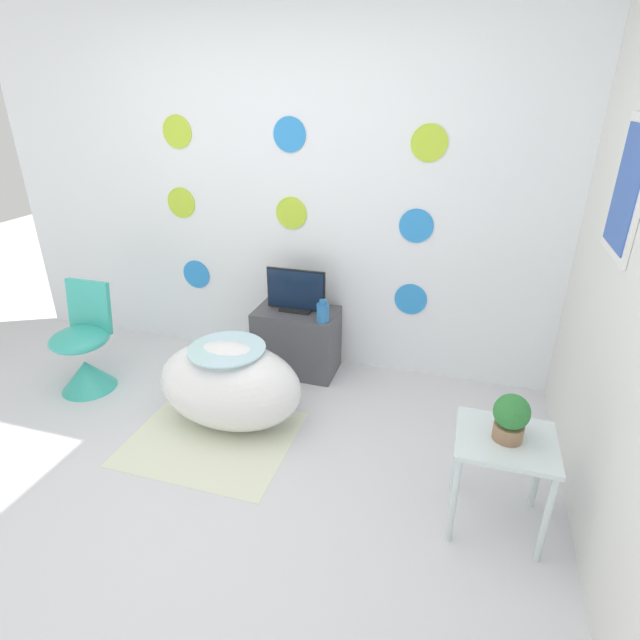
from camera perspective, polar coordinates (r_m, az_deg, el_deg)
The scene contains 11 objects.
ground_plane at distance 2.70m, azimuth -16.85°, elevation -22.24°, with size 12.00×12.00×0.00m, color silver.
wall_back_dotted at distance 3.60m, azimuth -3.00°, elevation 14.59°, with size 4.70×0.05×2.60m.
wall_right at distance 2.56m, azimuth 31.67°, elevation 6.85°, with size 0.06×2.85×2.60m.
rug at distance 3.20m, azimuth -12.23°, elevation -13.05°, with size 0.97×0.82×0.01m.
bathtub at distance 3.16m, azimuth -10.25°, elevation -7.30°, with size 0.92×0.57×0.55m.
chair at distance 3.85m, azimuth -25.31°, elevation -3.72°, with size 0.39×0.39×0.76m.
tv_cabinet at distance 3.70m, azimuth -2.66°, elevation -2.37°, with size 0.59×0.36×0.49m.
tv at distance 3.55m, azimuth -2.78°, elevation 3.15°, with size 0.43×0.12×0.31m.
vase at distance 3.40m, azimuth 0.33°, elevation 0.90°, with size 0.09×0.09×0.16m.
side_table at distance 2.52m, azimuth 20.24°, elevation -14.25°, with size 0.44×0.39×0.51m.
potted_plant_left at distance 2.39m, azimuth 20.98°, elevation -10.29°, with size 0.16×0.16×0.22m.
Camera 1 is at (1.20, -1.46, 1.93)m, focal length 28.00 mm.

